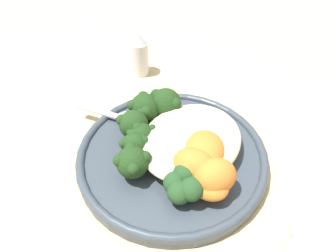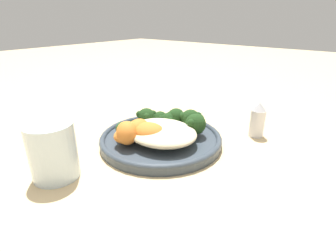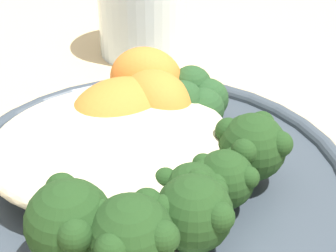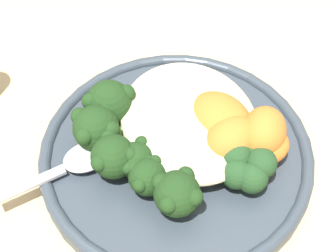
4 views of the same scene
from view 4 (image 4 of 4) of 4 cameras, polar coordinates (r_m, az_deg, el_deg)
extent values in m
plane|color=#D6B784|center=(0.54, 2.61, -3.26)|extent=(4.00, 4.00, 0.00)
cylinder|color=#38424C|center=(0.53, 0.73, -2.98)|extent=(0.25, 0.25, 0.02)
torus|color=#38424C|center=(0.53, 0.74, -2.48)|extent=(0.26, 0.26, 0.01)
ellipsoid|color=beige|center=(0.52, 2.39, 0.72)|extent=(0.15, 0.13, 0.03)
ellipsoid|color=#8EB25B|center=(0.53, -0.79, 0.27)|extent=(0.06, 0.09, 0.01)
sphere|color=#1E3D19|center=(0.53, -5.99, 2.36)|extent=(0.04, 0.04, 0.04)
sphere|color=#1E3D19|center=(0.53, -4.25, 3.34)|extent=(0.02, 0.02, 0.02)
sphere|color=#1E3D19|center=(0.52, -7.89, 2.48)|extent=(0.02, 0.02, 0.02)
ellipsoid|color=#8EB25B|center=(0.52, -2.60, -0.51)|extent=(0.03, 0.09, 0.02)
sphere|color=#1E3D19|center=(0.51, -7.33, -0.21)|extent=(0.04, 0.04, 0.04)
sphere|color=#1E3D19|center=(0.50, -5.80, -0.37)|extent=(0.02, 0.02, 0.02)
sphere|color=#1E3D19|center=(0.51, -6.43, 1.60)|extent=(0.02, 0.02, 0.02)
sphere|color=#1E3D19|center=(0.51, -8.99, 0.98)|extent=(0.02, 0.02, 0.02)
sphere|color=#1E3D19|center=(0.50, -8.43, -1.01)|extent=(0.02, 0.02, 0.02)
ellipsoid|color=#8EB25B|center=(0.52, -0.84, -1.23)|extent=(0.05, 0.10, 0.02)
sphere|color=#1E3D19|center=(0.49, -5.59, -3.11)|extent=(0.04, 0.04, 0.04)
sphere|color=#1E3D19|center=(0.48, -3.88, -2.97)|extent=(0.02, 0.02, 0.02)
sphere|color=#1E3D19|center=(0.50, -6.08, -1.24)|extent=(0.02, 0.02, 0.02)
sphere|color=#1E3D19|center=(0.48, -6.99, -3.73)|extent=(0.02, 0.02, 0.02)
ellipsoid|color=#8EB25B|center=(0.52, -0.08, -1.15)|extent=(0.06, 0.08, 0.02)
sphere|color=#1E3D19|center=(0.49, -3.29, -3.49)|extent=(0.03, 0.03, 0.03)
sphere|color=#1E3D19|center=(0.48, -1.99, -3.68)|extent=(0.01, 0.01, 0.01)
sphere|color=#1E3D19|center=(0.49, -2.58, -2.03)|extent=(0.01, 0.01, 0.01)
sphere|color=#1E3D19|center=(0.49, -4.62, -2.53)|extent=(0.01, 0.01, 0.01)
sphere|color=#1E3D19|center=(0.48, -4.08, -4.21)|extent=(0.01, 0.01, 0.01)
ellipsoid|color=#8EB25B|center=(0.51, -0.04, -2.45)|extent=(0.07, 0.06, 0.01)
sphere|color=#1E3D19|center=(0.48, -2.10, -5.21)|extent=(0.03, 0.03, 0.03)
sphere|color=#1E3D19|center=(0.47, -0.74, -5.43)|extent=(0.01, 0.01, 0.01)
sphere|color=#1E3D19|center=(0.48, -1.38, -3.69)|extent=(0.01, 0.01, 0.01)
sphere|color=#1E3D19|center=(0.48, -3.48, -4.22)|extent=(0.01, 0.01, 0.01)
sphere|color=#1E3D19|center=(0.47, -2.89, -5.98)|extent=(0.01, 0.01, 0.01)
ellipsoid|color=#8EB25B|center=(0.51, 1.15, -2.80)|extent=(0.10, 0.05, 0.01)
sphere|color=#1E3D19|center=(0.47, 0.92, -6.91)|extent=(0.04, 0.04, 0.04)
sphere|color=#1E3D19|center=(0.46, 2.68, -7.21)|extent=(0.02, 0.02, 0.02)
sphere|color=#1E3D19|center=(0.47, 1.80, -5.02)|extent=(0.02, 0.02, 0.02)
sphere|color=#1E3D19|center=(0.47, -0.78, -5.70)|extent=(0.02, 0.02, 0.02)
sphere|color=#1E3D19|center=(0.46, 0.03, -7.93)|extent=(0.02, 0.02, 0.02)
ellipsoid|color=orange|center=(0.51, 9.63, -0.69)|extent=(0.07, 0.06, 0.05)
ellipsoid|color=orange|center=(0.50, 6.46, -1.41)|extent=(0.06, 0.06, 0.04)
ellipsoid|color=orange|center=(0.51, 9.40, -1.97)|extent=(0.05, 0.06, 0.03)
ellipsoid|color=orange|center=(0.52, 5.27, 0.61)|extent=(0.08, 0.07, 0.04)
sphere|color=#234723|center=(0.49, 8.54, -5.21)|extent=(0.03, 0.03, 0.03)
sphere|color=#234723|center=(0.49, 9.43, -3.77)|extent=(0.03, 0.03, 0.03)
sphere|color=#234723|center=(0.50, 8.33, -3.11)|extent=(0.03, 0.03, 0.03)
sphere|color=#234723|center=(0.49, 6.95, -3.12)|extent=(0.03, 0.03, 0.03)
sphere|color=#234723|center=(0.49, 6.99, -4.80)|extent=(0.03, 0.03, 0.03)
cube|color=silver|center=(0.51, -13.96, -5.77)|extent=(0.02, 0.07, 0.00)
ellipsoid|color=silver|center=(0.51, -8.22, -3.08)|extent=(0.04, 0.05, 0.01)
camera|label=1|loc=(0.28, 57.39, 7.89)|focal=35.00mm
camera|label=2|loc=(0.81, 24.30, 34.55)|focal=28.00mm
camera|label=3|loc=(0.45, -36.00, 13.83)|focal=60.00mm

